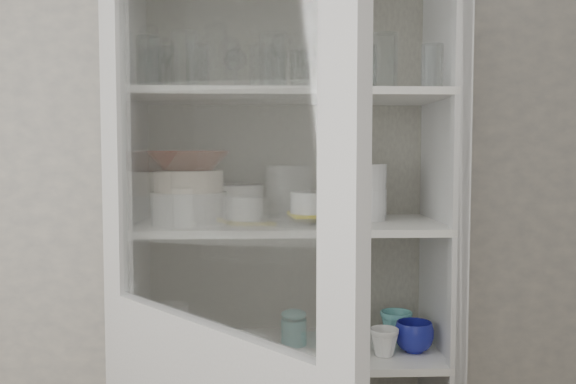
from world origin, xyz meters
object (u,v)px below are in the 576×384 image
(white_canister, at_px, (171,326))
(glass_platter, at_px, (315,219))
(terracotta_bowl, at_px, (189,161))
(grey_bowl_stack, at_px, (364,192))
(mug_teal, at_px, (396,326))
(goblet_0, at_px, (160,71))
(teal_jar, at_px, (294,329))
(plate_stack_back, at_px, (234,202))
(goblet_2, at_px, (307,70))
(white_ramekin, at_px, (315,202))
(pantry_cabinet, at_px, (287,316))
(goblet_3, at_px, (364,70))
(goblet_1, at_px, (236,70))
(measuring_cups, at_px, (223,345))
(mug_white, at_px, (384,342))
(plate_stack_front, at_px, (189,208))
(mug_blue, at_px, (414,337))
(yellow_trivet, at_px, (315,215))
(cream_bowl, at_px, (189,181))

(white_canister, bearing_deg, glass_platter, -4.93)
(terracotta_bowl, height_order, grey_bowl_stack, terracotta_bowl)
(mug_teal, bearing_deg, white_canister, 174.46)
(goblet_0, relative_size, teal_jar, 1.61)
(goblet_0, height_order, plate_stack_back, goblet_0)
(goblet_2, relative_size, white_ramekin, 1.11)
(plate_stack_back, xyz_separation_m, grey_bowl_stack, (0.42, -0.06, 0.03))
(terracotta_bowl, bearing_deg, white_ramekin, 4.36)
(pantry_cabinet, relative_size, terracotta_bowl, 8.50)
(goblet_3, bearing_deg, glass_platter, -141.17)
(goblet_1, bearing_deg, goblet_0, -176.86)
(plate_stack_back, bearing_deg, measuring_cups, -101.12)
(white_canister, bearing_deg, goblet_1, 26.37)
(glass_platter, bearing_deg, white_canister, 175.07)
(terracotta_bowl, xyz_separation_m, mug_white, (0.59, -0.05, -0.55))
(mug_white, bearing_deg, pantry_cabinet, 173.55)
(plate_stack_front, distance_m, measuring_cups, 0.44)
(pantry_cabinet, relative_size, glass_platter, 6.19)
(plate_stack_front, bearing_deg, goblet_2, 21.72)
(teal_jar, bearing_deg, goblet_2, 58.24)
(glass_platter, height_order, mug_white, glass_platter)
(goblet_1, distance_m, grey_bowl_stack, 0.58)
(goblet_1, xyz_separation_m, measuring_cups, (-0.03, -0.17, -0.86))
(measuring_cups, bearing_deg, plate_stack_back, 78.88)
(white_ramekin, bearing_deg, measuring_cups, -174.47)
(mug_teal, bearing_deg, grey_bowl_stack, 177.12)
(grey_bowl_stack, xyz_separation_m, mug_teal, (0.11, 0.01, -0.44))
(goblet_1, xyz_separation_m, grey_bowl_stack, (0.41, -0.08, -0.40))
(plate_stack_front, xyz_separation_m, mug_blue, (0.69, -0.01, -0.40))
(mug_blue, height_order, teal_jar, teal_jar)
(glass_platter, distance_m, white_canister, 0.57)
(pantry_cabinet, xyz_separation_m, terracotta_bowl, (-0.30, -0.12, 0.51))
(goblet_1, bearing_deg, teal_jar, -27.99)
(terracotta_bowl, height_order, mug_teal, terracotta_bowl)
(goblet_3, height_order, plate_stack_back, goblet_3)
(plate_stack_front, xyz_separation_m, mug_teal, (0.66, 0.10, -0.40))
(goblet_3, bearing_deg, measuring_cups, -159.90)
(mug_teal, bearing_deg, mug_blue, -81.14)
(teal_jar, bearing_deg, measuring_cups, -162.53)
(terracotta_bowl, height_order, measuring_cups, terracotta_bowl)
(plate_stack_back, bearing_deg, white_ramekin, -24.49)
(white_ramekin, height_order, mug_teal, white_ramekin)
(terracotta_bowl, distance_m, mug_teal, 0.86)
(mug_blue, distance_m, mug_white, 0.11)
(goblet_0, bearing_deg, glass_platter, -14.60)
(goblet_3, height_order, yellow_trivet, goblet_3)
(mug_white, bearing_deg, white_canister, -165.93)
(pantry_cabinet, bearing_deg, cream_bowl, -157.97)
(plate_stack_back, xyz_separation_m, mug_blue, (0.56, -0.16, -0.41))
(pantry_cabinet, relative_size, white_canister, 15.76)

